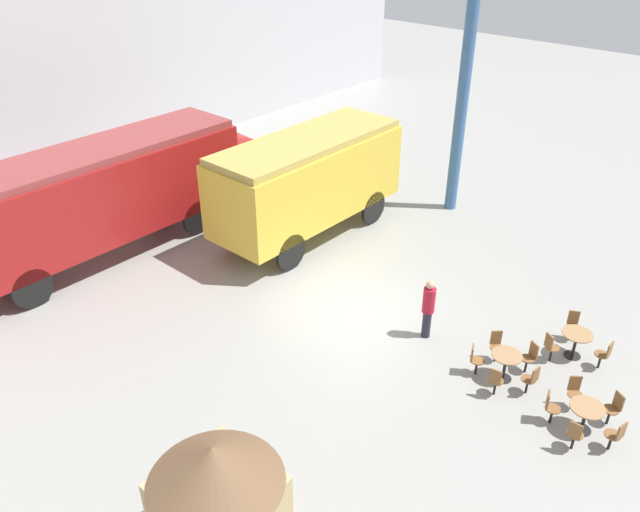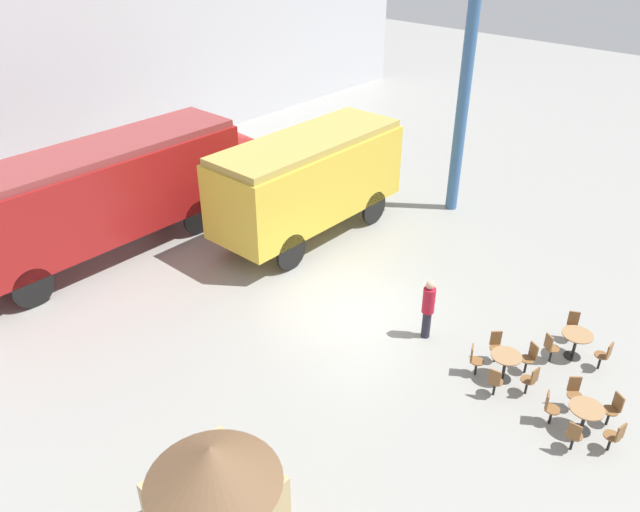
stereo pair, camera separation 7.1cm
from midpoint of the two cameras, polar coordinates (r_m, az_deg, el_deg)
name	(u,v)px [view 2 (the right image)]	position (r m, az deg, el deg)	size (l,w,h in m)	color
ground_plane	(354,309)	(18.54, 3.22, -4.87)	(80.00, 80.00, 0.00)	gray
backdrop_wall	(59,69)	(28.18, -22.72, 15.47)	(44.00, 0.15, 9.00)	silver
streamlined_locomotive	(117,186)	(21.86, -18.01, 6.10)	(12.24, 2.55, 3.73)	maroon
passenger_coach_vintage	(308,177)	(21.62, -1.00, 7.20)	(7.30, 2.63, 3.60)	gold
cafe_table_near	(576,339)	(17.75, 22.50, -7.06)	(0.79, 0.79, 0.75)	black
cafe_table_mid	(585,413)	(15.65, 23.23, -13.09)	(0.78, 0.78, 0.71)	black
cafe_table_far	(505,361)	(16.41, 16.72, -9.22)	(0.76, 0.76, 0.76)	black
cafe_chair_0	(573,324)	(18.40, 22.22, -5.79)	(0.40, 0.39, 0.87)	black
cafe_chair_1	(550,346)	(17.36, 20.43, -7.76)	(0.40, 0.39, 0.87)	black
cafe_chair_2	(605,354)	(17.63, 24.72, -8.16)	(0.36, 0.36, 0.87)	black
cafe_chair_3	(550,406)	(15.58, 20.39, -12.76)	(0.38, 0.39, 0.87)	black
cafe_chair_4	(574,435)	(15.11, 22.33, -14.87)	(0.36, 0.36, 0.87)	black
cafe_chair_5	(616,435)	(15.44, 25.54, -14.59)	(0.36, 0.38, 0.87)	black
cafe_chair_6	(614,408)	(16.11, 25.39, -12.41)	(0.40, 0.39, 0.87)	black
cafe_chair_7	(574,391)	(16.19, 22.34, -11.34)	(0.41, 0.40, 0.87)	black
cafe_chair_8	(495,381)	(15.88, 15.84, -10.90)	(0.37, 0.36, 0.87)	black
cafe_chair_9	(531,379)	(16.17, 18.85, -10.60)	(0.36, 0.37, 0.87)	black
cafe_chair_10	(530,356)	(16.86, 18.76, -8.67)	(0.40, 0.39, 0.87)	black
cafe_chair_11	(496,344)	(16.99, 15.91, -7.78)	(0.40, 0.40, 0.87)	black
cafe_chair_12	(474,358)	(16.40, 14.05, -9.07)	(0.39, 0.40, 0.87)	black
visitor_person	(428,307)	(17.13, 9.97, -4.59)	(0.34, 0.34, 1.81)	#262633
ticket_kiosk	(216,502)	(11.57, -9.27, -21.35)	(2.34, 2.34, 3.00)	tan
support_pillar	(462,107)	(23.55, 12.98, 13.14)	(0.44, 0.44, 8.00)	#386093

